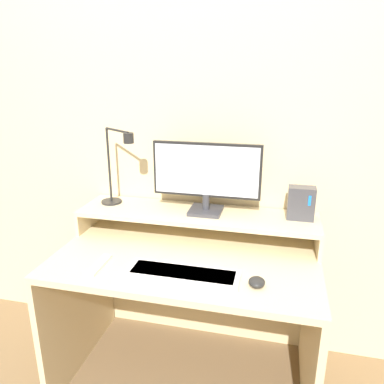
{
  "coord_description": "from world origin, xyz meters",
  "views": [
    {
      "loc": [
        0.39,
        -1.16,
        1.54
      ],
      "look_at": [
        0.02,
        0.4,
        1.01
      ],
      "focal_mm": 35.0,
      "sensor_mm": 36.0,
      "label": 1
    }
  ],
  "objects": [
    {
      "name": "monitor",
      "position": [
        0.05,
        0.59,
        1.04
      ],
      "size": [
        0.54,
        0.17,
        0.36
      ],
      "color": "#38383D",
      "rests_on": "monitor_shelf"
    },
    {
      "name": "desk_lamp",
      "position": [
        -0.42,
        0.56,
        1.05
      ],
      "size": [
        0.25,
        0.19,
        0.41
      ],
      "color": "black",
      "rests_on": "monitor_shelf"
    },
    {
      "name": "remote_control",
      "position": [
        -0.34,
        0.16,
        0.72
      ],
      "size": [
        0.04,
        0.18,
        0.02
      ],
      "color": "white",
      "rests_on": "desk"
    },
    {
      "name": "router_dock",
      "position": [
        0.51,
        0.6,
        0.93
      ],
      "size": [
        0.13,
        0.08,
        0.16
      ],
      "color": "#3D3D42",
      "rests_on": "monitor_shelf"
    },
    {
      "name": "keyboard",
      "position": [
        0.03,
        0.17,
        0.72
      ],
      "size": [
        0.48,
        0.14,
        0.02
      ],
      "color": "white",
      "rests_on": "desk"
    },
    {
      "name": "mouse",
      "position": [
        0.34,
        0.17,
        0.73
      ],
      "size": [
        0.07,
        0.08,
        0.03
      ],
      "color": "black",
      "rests_on": "desk"
    },
    {
      "name": "monitor_shelf",
      "position": [
        0.0,
        0.57,
        0.83
      ],
      "size": [
        1.22,
        0.3,
        0.13
      ],
      "color": "beige",
      "rests_on": "desk"
    },
    {
      "name": "wall_back",
      "position": [
        0.0,
        0.75,
        1.25
      ],
      "size": [
        6.0,
        0.05,
        2.5
      ],
      "color": "beige",
      "rests_on": "ground_plane"
    },
    {
      "name": "desk",
      "position": [
        0.0,
        0.36,
        0.51
      ],
      "size": [
        1.22,
        0.72,
        0.71
      ],
      "color": "beige",
      "rests_on": "ground_plane"
    }
  ]
}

